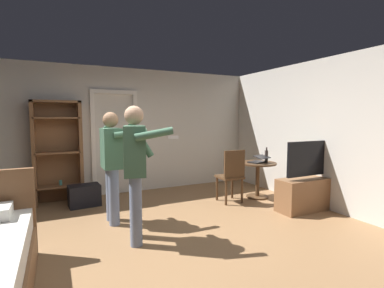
% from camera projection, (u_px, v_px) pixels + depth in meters
% --- Properties ---
extents(ground_plane, '(6.80, 6.80, 0.00)m').
position_uv_depth(ground_plane, '(157.00, 245.00, 3.53)').
color(ground_plane, olive).
extents(wall_back, '(6.42, 0.12, 2.59)m').
position_uv_depth(wall_back, '(113.00, 131.00, 5.86)').
color(wall_back, beige).
rests_on(wall_back, ground_plane).
extents(wall_right, '(0.12, 5.61, 2.59)m').
position_uv_depth(wall_right, '(335.00, 134.00, 4.77)').
color(wall_right, beige).
rests_on(wall_right, ground_plane).
extents(doorway_frame, '(0.93, 0.08, 2.13)m').
position_uv_depth(doorway_frame, '(115.00, 135.00, 5.81)').
color(doorway_frame, white).
rests_on(doorway_frame, ground_plane).
extents(bookshelf, '(0.84, 0.32, 1.89)m').
position_uv_depth(bookshelf, '(58.00, 148.00, 5.24)').
color(bookshelf, brown).
rests_on(bookshelf, ground_plane).
extents(tv_flatscreen, '(1.16, 0.40, 1.19)m').
position_uv_depth(tv_flatscreen, '(308.00, 190.00, 4.87)').
color(tv_flatscreen, brown).
rests_on(tv_flatscreen, ground_plane).
extents(side_table, '(0.72, 0.72, 0.70)m').
position_uv_depth(side_table, '(258.00, 174.00, 5.60)').
color(side_table, '#4C331E').
rests_on(side_table, ground_plane).
extents(laptop, '(0.40, 0.41, 0.15)m').
position_uv_depth(laptop, '(259.00, 160.00, 5.53)').
color(laptop, black).
rests_on(laptop, side_table).
extents(bottle_on_table, '(0.06, 0.06, 0.30)m').
position_uv_depth(bottle_on_table, '(266.00, 156.00, 5.56)').
color(bottle_on_table, '#342B29').
rests_on(bottle_on_table, side_table).
extents(wooden_chair, '(0.43, 0.43, 0.99)m').
position_uv_depth(wooden_chair, '(232.00, 174.00, 5.25)').
color(wooden_chair, '#4C331E').
rests_on(wooden_chair, ground_plane).
extents(person_blue_shirt, '(0.61, 0.73, 1.73)m').
position_uv_depth(person_blue_shirt, '(136.00, 163.00, 3.56)').
color(person_blue_shirt, slate).
rests_on(person_blue_shirt, ground_plane).
extents(person_striped_shirt, '(0.67, 0.55, 1.66)m').
position_uv_depth(person_striped_shirt, '(112.00, 160.00, 4.22)').
color(person_striped_shirt, slate).
rests_on(person_striped_shirt, ground_plane).
extents(suitcase_dark, '(0.55, 0.39, 0.38)m').
position_uv_depth(suitcase_dark, '(84.00, 195.00, 5.08)').
color(suitcase_dark, black).
rests_on(suitcase_dark, ground_plane).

